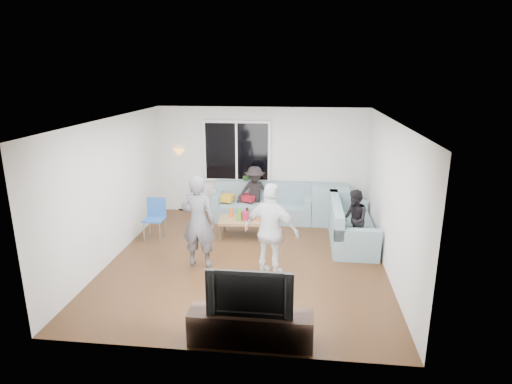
# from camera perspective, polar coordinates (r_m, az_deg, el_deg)

# --- Properties ---
(floor) EXTENTS (5.00, 5.50, 0.04)m
(floor) POSITION_cam_1_polar(r_m,az_deg,el_deg) (8.08, -1.20, -9.15)
(floor) COLOR #56351C
(floor) RESTS_ON ground
(ceiling) EXTENTS (5.00, 5.50, 0.04)m
(ceiling) POSITION_cam_1_polar(r_m,az_deg,el_deg) (7.36, -1.32, 9.80)
(ceiling) COLOR white
(ceiling) RESTS_ON ground
(wall_back) EXTENTS (5.00, 0.04, 2.60)m
(wall_back) POSITION_cam_1_polar(r_m,az_deg,el_deg) (10.29, 0.81, 4.11)
(wall_back) COLOR silver
(wall_back) RESTS_ON ground
(wall_front) EXTENTS (5.00, 0.04, 2.60)m
(wall_front) POSITION_cam_1_polar(r_m,az_deg,el_deg) (5.05, -5.52, -8.77)
(wall_front) COLOR silver
(wall_front) RESTS_ON ground
(wall_left) EXTENTS (0.04, 5.50, 2.60)m
(wall_left) POSITION_cam_1_polar(r_m,az_deg,el_deg) (8.33, -18.71, 0.43)
(wall_left) COLOR silver
(wall_left) RESTS_ON ground
(wall_right) EXTENTS (0.04, 5.50, 2.60)m
(wall_right) POSITION_cam_1_polar(r_m,az_deg,el_deg) (7.70, 17.66, -0.70)
(wall_right) COLOR silver
(wall_right) RESTS_ON ground
(window_frame) EXTENTS (1.62, 0.06, 1.47)m
(window_frame) POSITION_cam_1_polar(r_m,az_deg,el_deg) (10.24, -2.59, 5.47)
(window_frame) COLOR white
(window_frame) RESTS_ON wall_back
(window_glass) EXTENTS (1.50, 0.02, 1.35)m
(window_glass) POSITION_cam_1_polar(r_m,az_deg,el_deg) (10.20, -2.62, 5.43)
(window_glass) COLOR black
(window_glass) RESTS_ON window_frame
(window_mullion) EXTENTS (0.05, 0.03, 1.35)m
(window_mullion) POSITION_cam_1_polar(r_m,az_deg,el_deg) (10.19, -2.63, 5.42)
(window_mullion) COLOR white
(window_mullion) RESTS_ON window_frame
(radiator) EXTENTS (1.30, 0.12, 0.62)m
(radiator) POSITION_cam_1_polar(r_m,az_deg,el_deg) (10.49, -2.54, -1.25)
(radiator) COLOR silver
(radiator) RESTS_ON floor
(potted_plant) EXTENTS (0.24, 0.22, 0.38)m
(potted_plant) POSITION_cam_1_polar(r_m,az_deg,el_deg) (10.30, -1.48, 1.33)
(potted_plant) COLOR #2E5E25
(potted_plant) RESTS_ON radiator
(vase) EXTENTS (0.17, 0.17, 0.17)m
(vase) POSITION_cam_1_polar(r_m,az_deg,el_deg) (10.38, -3.27, 0.82)
(vase) COLOR white
(vase) RESTS_ON radiator
(sofa_back_section) EXTENTS (2.30, 0.85, 0.85)m
(sofa_back_section) POSITION_cam_1_polar(r_m,az_deg,el_deg) (10.02, 0.87, -1.38)
(sofa_back_section) COLOR gray
(sofa_back_section) RESTS_ON floor
(sofa_right_section) EXTENTS (2.00, 0.85, 0.85)m
(sofa_right_section) POSITION_cam_1_polar(r_m,az_deg,el_deg) (8.91, 12.76, -4.03)
(sofa_right_section) COLOR gray
(sofa_right_section) RESTS_ON floor
(sofa_corner) EXTENTS (0.85, 0.85, 0.85)m
(sofa_corner) POSITION_cam_1_polar(r_m,az_deg,el_deg) (10.00, 9.83, -1.66)
(sofa_corner) COLOR gray
(sofa_corner) RESTS_ON floor
(cushion_yellow) EXTENTS (0.42, 0.37, 0.14)m
(cushion_yellow) POSITION_cam_1_polar(r_m,az_deg,el_deg) (10.10, -4.17, -0.78)
(cushion_yellow) COLOR gold
(cushion_yellow) RESTS_ON sofa_back_section
(cushion_red) EXTENTS (0.46, 0.43, 0.13)m
(cushion_red) POSITION_cam_1_polar(r_m,az_deg,el_deg) (10.09, -1.05, -0.75)
(cushion_red) COLOR maroon
(cushion_red) RESTS_ON sofa_back_section
(coffee_table) EXTENTS (1.15, 0.71, 0.40)m
(coffee_table) POSITION_cam_1_polar(r_m,az_deg,el_deg) (9.05, -1.44, -4.82)
(coffee_table) COLOR #977049
(coffee_table) RESTS_ON floor
(pitcher) EXTENTS (0.17, 0.17, 0.17)m
(pitcher) POSITION_cam_1_polar(r_m,az_deg,el_deg) (8.91, -1.51, -3.21)
(pitcher) COLOR maroon
(pitcher) RESTS_ON coffee_table
(side_chair) EXTENTS (0.41, 0.41, 0.86)m
(side_chair) POSITION_cam_1_polar(r_m,az_deg,el_deg) (9.08, -13.50, -3.65)
(side_chair) COLOR #2659A7
(side_chair) RESTS_ON floor
(floor_lamp) EXTENTS (0.32, 0.32, 1.56)m
(floor_lamp) POSITION_cam_1_polar(r_m,az_deg,el_deg) (10.83, -10.04, 1.64)
(floor_lamp) COLOR orange
(floor_lamp) RESTS_ON floor
(player_left) EXTENTS (0.64, 0.45, 1.68)m
(player_left) POSITION_cam_1_polar(r_m,az_deg,el_deg) (7.59, -7.74, -3.96)
(player_left) COLOR #515156
(player_left) RESTS_ON floor
(player_right) EXTENTS (1.04, 0.68, 1.65)m
(player_right) POSITION_cam_1_polar(r_m,az_deg,el_deg) (7.13, 2.06, -5.30)
(player_right) COLOR silver
(player_right) RESTS_ON floor
(spectator_right) EXTENTS (0.55, 0.66, 1.19)m
(spectator_right) POSITION_cam_1_polar(r_m,az_deg,el_deg) (8.56, 13.04, -3.65)
(spectator_right) COLOR black
(spectator_right) RESTS_ON floor
(spectator_back) EXTENTS (0.87, 0.56, 1.28)m
(spectator_back) POSITION_cam_1_polar(r_m,az_deg,el_deg) (10.01, -0.18, -0.13)
(spectator_back) COLOR black
(spectator_back) RESTS_ON floor
(tv_console) EXTENTS (1.60, 0.40, 0.44)m
(tv_console) POSITION_cam_1_polar(r_m,az_deg,el_deg) (5.75, -0.73, -17.69)
(tv_console) COLOR #34221A
(tv_console) RESTS_ON floor
(television) EXTENTS (1.09, 0.14, 0.63)m
(television) POSITION_cam_1_polar(r_m,az_deg,el_deg) (5.47, -0.75, -13.02)
(television) COLOR black
(television) RESTS_ON tv_console
(bottle_d) EXTENTS (0.07, 0.07, 0.26)m
(bottle_d) POSITION_cam_1_polar(r_m,az_deg,el_deg) (8.84, -0.04, -3.05)
(bottle_d) COLOR #FF5C16
(bottle_d) RESTS_ON coffee_table
(bottle_a) EXTENTS (0.07, 0.07, 0.20)m
(bottle_a) POSITION_cam_1_polar(r_m,az_deg,el_deg) (9.08, -3.36, -2.78)
(bottle_a) COLOR #E95C0D
(bottle_a) RESTS_ON coffee_table
(bottle_c) EXTENTS (0.07, 0.07, 0.21)m
(bottle_c) POSITION_cam_1_polar(r_m,az_deg,el_deg) (9.04, -1.20, -2.79)
(bottle_c) COLOR black
(bottle_c) RESTS_ON coffee_table
(bottle_b) EXTENTS (0.08, 0.08, 0.25)m
(bottle_b) POSITION_cam_1_polar(r_m,az_deg,el_deg) (8.83, -2.23, -3.12)
(bottle_b) COLOR #409A1C
(bottle_b) RESTS_ON coffee_table
(bottle_e) EXTENTS (0.07, 0.07, 0.23)m
(bottle_e) POSITION_cam_1_polar(r_m,az_deg,el_deg) (9.04, 0.93, -2.74)
(bottle_e) COLOR black
(bottle_e) RESTS_ON coffee_table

